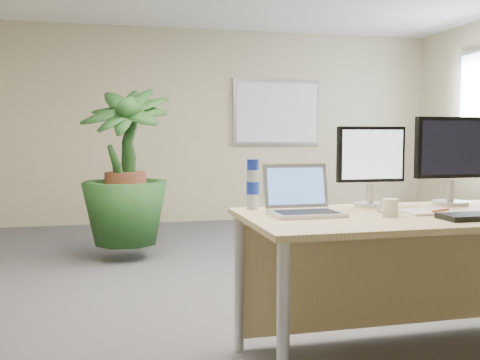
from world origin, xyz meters
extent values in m
plane|color=#4D4E53|center=(0.00, 0.00, 0.00)|extent=(8.00, 8.00, 0.00)
cube|color=#C9BD8E|center=(0.00, 4.00, 1.35)|extent=(7.00, 0.04, 2.70)
cube|color=#B1B1B6|center=(1.20, 3.97, 1.55)|extent=(1.30, 0.03, 0.95)
cube|color=white|center=(1.20, 3.95, 1.55)|extent=(1.20, 0.01, 0.85)
cube|color=#D0BA7B|center=(0.62, -1.05, 0.78)|extent=(2.10, 0.92, 0.03)
cube|color=#D0BA7B|center=(0.61, -0.64, 0.38)|extent=(1.98, 0.06, 0.65)
cylinder|color=silver|center=(-0.37, -1.46, 0.38)|extent=(0.05, 0.05, 0.77)
cylinder|color=silver|center=(-0.38, -0.68, 0.38)|extent=(0.05, 0.05, 0.77)
imported|color=#193B15|center=(-0.97, 1.79, 0.75)|extent=(1.09, 1.09, 1.50)
cylinder|color=silver|center=(0.37, -0.72, 0.81)|extent=(0.18, 0.18, 0.02)
cylinder|color=silver|center=(0.37, -0.72, 0.87)|extent=(0.04, 0.04, 0.11)
cube|color=black|center=(0.37, -0.72, 1.09)|extent=(0.41, 0.05, 0.31)
cube|color=silver|center=(0.37, -0.75, 1.09)|extent=(0.37, 0.01, 0.28)
cylinder|color=silver|center=(0.86, -0.76, 0.81)|extent=(0.21, 0.21, 0.02)
cylinder|color=silver|center=(0.86, -0.76, 0.88)|extent=(0.04, 0.04, 0.12)
cube|color=black|center=(0.86, -0.76, 1.13)|extent=(0.46, 0.05, 0.35)
cube|color=black|center=(0.86, -0.79, 1.13)|extent=(0.41, 0.01, 0.31)
cube|color=silver|center=(-0.11, -1.00, 0.81)|extent=(0.35, 0.25, 0.02)
cube|color=black|center=(-0.11, -1.01, 0.82)|extent=(0.30, 0.17, 0.00)
cube|color=silver|center=(-0.11, -0.84, 0.94)|extent=(0.35, 0.07, 0.23)
cube|color=#629BFD|center=(-0.11, -0.85, 0.94)|extent=(0.31, 0.05, 0.19)
cylinder|color=white|center=(0.29, -1.11, 0.84)|extent=(0.08, 0.08, 0.09)
torus|color=white|center=(0.25, -1.11, 0.84)|extent=(0.06, 0.01, 0.06)
cube|color=white|center=(0.55, -1.04, 0.81)|extent=(0.30, 0.23, 0.01)
cylinder|color=#D05B17|center=(0.58, -1.09, 0.82)|extent=(0.14, 0.07, 0.01)
cylinder|color=silver|center=(-0.31, -0.71, 0.91)|extent=(0.07, 0.07, 0.21)
cylinder|color=#1A37C5|center=(-0.31, -0.71, 1.04)|extent=(0.06, 0.06, 0.06)
cylinder|color=#1A37C5|center=(-0.31, -0.71, 0.92)|extent=(0.07, 0.07, 0.07)
camera|label=1|loc=(-1.00, -3.51, 1.19)|focal=40.00mm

